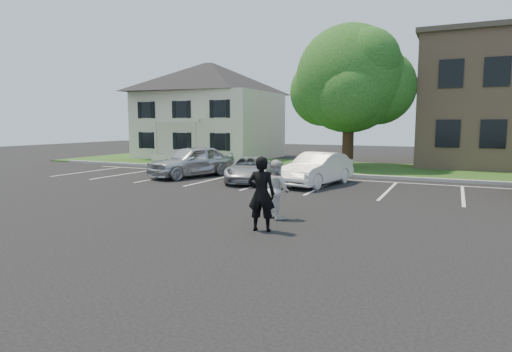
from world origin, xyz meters
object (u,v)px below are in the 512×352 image
at_px(tree, 351,82).
at_px(car_white_sedan, 317,169).
at_px(car_silver_minivan, 250,169).
at_px(man_white_shirt, 277,189).
at_px(car_silver_west, 192,161).
at_px(man_black_suit, 261,194).
at_px(house, 210,111).

distance_m(tree, car_white_sedan, 9.45).
bearing_deg(car_white_sedan, car_silver_minivan, -163.45).
xyz_separation_m(man_white_shirt, car_silver_west, (-7.81, 7.34, -0.05)).
bearing_deg(tree, man_white_shirt, -85.00).
height_order(man_black_suit, man_white_shirt, man_black_suit).
relative_size(tree, man_white_shirt, 5.08).
bearing_deg(tree, man_black_suit, -84.74).
height_order(man_white_shirt, car_silver_minivan, man_white_shirt).
bearing_deg(house, car_silver_west, -63.24).
relative_size(man_white_shirt, car_white_sedan, 0.39).
bearing_deg(car_white_sedan, man_white_shirt, -70.87).
height_order(tree, car_silver_west, tree).
bearing_deg(house, man_white_shirt, -54.12).
xyz_separation_m(tree, man_black_suit, (1.56, -16.91, -4.38)).
relative_size(tree, man_black_suit, 4.52).
height_order(car_silver_minivan, car_white_sedan, car_white_sedan).
bearing_deg(house, tree, -15.50).
relative_size(house, car_white_sedan, 2.31).
relative_size(man_black_suit, car_white_sedan, 0.44).
bearing_deg(man_white_shirt, house, -17.90).
relative_size(car_silver_west, car_white_sedan, 1.08).
distance_m(man_black_suit, car_silver_minivan, 9.48).
relative_size(house, man_black_suit, 5.29).
xyz_separation_m(house, car_white_sedan, (12.63, -11.63, -3.09)).
distance_m(man_white_shirt, car_silver_minivan, 8.02).
height_order(house, car_white_sedan, house).
bearing_deg(man_white_shirt, tree, -48.78).
bearing_deg(man_white_shirt, car_white_sedan, -46.34).
height_order(house, car_silver_west, house).
bearing_deg(man_black_suit, car_silver_minivan, -73.55).
bearing_deg(car_silver_minivan, car_silver_west, 152.30).
bearing_deg(house, man_black_suit, -55.84).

